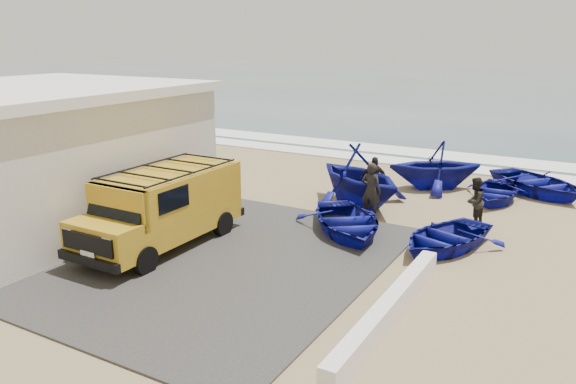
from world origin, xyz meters
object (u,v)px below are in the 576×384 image
at_px(boat_far_left, 435,165).
at_px(fisherman_middle, 474,201).
at_px(parapet, 389,310).
at_px(fisherman_back, 374,180).
at_px(building, 31,153).
at_px(boat_near_right, 445,237).
at_px(fisherman_front, 371,191).
at_px(boat_near_left, 347,221).
at_px(van, 164,205).
at_px(boat_mid_left, 358,175).
at_px(boat_far_right, 537,183).
at_px(boat_mid_right, 495,192).

bearing_deg(boat_far_left, fisherman_middle, -1.37).
distance_m(parapet, fisherman_back, 8.82).
height_order(building, boat_near_right, building).
bearing_deg(fisherman_front, boat_near_left, 91.64).
xyz_separation_m(van, fisherman_front, (4.19, 5.18, -0.26)).
distance_m(boat_mid_left, fisherman_middle, 4.04).
bearing_deg(boat_near_right, building, -144.72).
bearing_deg(van, fisherman_middle, 40.80).
bearing_deg(building, boat_far_right, 38.84).
height_order(boat_near_left, boat_mid_left, boat_mid_left).
bearing_deg(boat_near_right, fisherman_back, 154.47).
xyz_separation_m(boat_mid_left, fisherman_back, (0.36, 0.55, -0.25)).
distance_m(building, fisherman_back, 11.52).
height_order(boat_far_right, fisherman_front, fisherman_front).
bearing_deg(boat_near_right, fisherman_front, 170.06).
relative_size(building, boat_far_left, 2.62).
bearing_deg(fisherman_middle, boat_mid_right, -165.65).
distance_m(building, boat_near_right, 13.11).
bearing_deg(fisherman_middle, boat_mid_left, -76.63).
xyz_separation_m(van, boat_near_right, (7.02, 3.66, -0.84)).
height_order(van, boat_mid_left, van).
distance_m(boat_near_left, fisherman_back, 3.58).
bearing_deg(boat_near_right, boat_mid_right, 105.03).
relative_size(van, fisherman_back, 3.10).
bearing_deg(van, boat_mid_left, 63.47).
xyz_separation_m(building, parapet, (12.50, -1.00, -1.89)).
height_order(boat_mid_left, boat_far_right, boat_mid_left).
height_order(boat_mid_right, fisherman_middle, fisherman_middle).
bearing_deg(boat_near_right, boat_far_left, 126.40).
relative_size(parapet, fisherman_back, 3.56).
bearing_deg(fisherman_back, fisherman_front, -89.96).
bearing_deg(boat_mid_left, boat_near_right, -95.07).
xyz_separation_m(boat_far_right, fisherman_front, (-4.37, -5.94, 0.51)).
height_order(parapet, boat_mid_right, boat_mid_right).
height_order(boat_mid_right, boat_far_left, boat_far_left).
xyz_separation_m(boat_far_left, fisherman_front, (-0.78, -4.78, -0.00)).
distance_m(boat_near_left, boat_near_right, 2.92).
relative_size(van, boat_far_left, 1.46).
relative_size(van, fisherman_front, 2.77).
bearing_deg(parapet, boat_near_left, 123.16).
relative_size(building, boat_mid_right, 2.88).
relative_size(boat_mid_right, fisherman_middle, 2.11).
xyz_separation_m(boat_mid_right, fisherman_front, (-3.17, -4.17, 0.60)).
xyz_separation_m(van, fisherman_back, (3.60, 6.95, -0.36)).
bearing_deg(boat_mid_right, boat_far_right, 54.24).
distance_m(boat_far_left, fisherman_middle, 4.40).
bearing_deg(boat_far_right, fisherman_front, -176.07).
xyz_separation_m(parapet, boat_mid_right, (0.26, 10.47, 0.06)).
bearing_deg(boat_near_left, building, 162.64).
height_order(boat_far_left, fisherman_front, boat_far_left).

